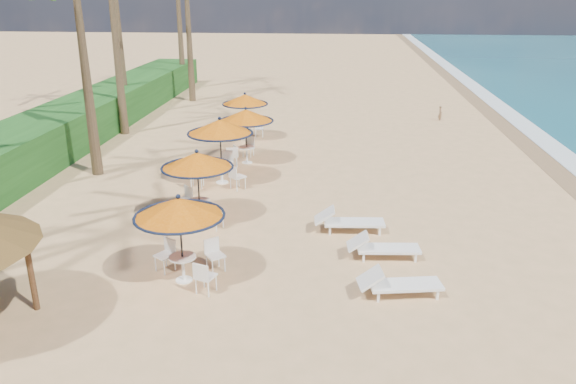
% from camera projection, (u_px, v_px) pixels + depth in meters
% --- Properties ---
extents(ground, '(160.00, 160.00, 0.00)m').
position_uv_depth(ground, '(363.00, 284.00, 14.29)').
color(ground, tan).
rests_on(ground, ground).
extents(wetsand_band, '(1.40, 140.00, 0.02)m').
position_uv_depth(wetsand_band, '(562.00, 172.00, 22.91)').
color(wetsand_band, olive).
rests_on(wetsand_band, ground).
extents(scrub_hedge, '(3.00, 40.00, 1.80)m').
position_uv_depth(scrub_hedge, '(57.00, 132.00, 25.44)').
color(scrub_hedge, '#194716').
rests_on(scrub_hedge, ground).
extents(station_0, '(2.27, 2.27, 2.37)m').
position_uv_depth(station_0, '(182.00, 218.00, 13.87)').
color(station_0, black).
rests_on(station_0, ground).
extents(station_1, '(2.29, 2.29, 2.38)m').
position_uv_depth(station_1, '(196.00, 169.00, 17.54)').
color(station_1, black).
rests_on(station_1, ground).
extents(station_2, '(2.48, 2.55, 2.59)m').
position_uv_depth(station_2, '(220.00, 135.00, 20.99)').
color(station_2, black).
rests_on(station_2, ground).
extents(station_3, '(2.33, 2.42, 2.43)m').
position_uv_depth(station_3, '(244.00, 122.00, 23.46)').
color(station_3, black).
rests_on(station_3, ground).
extents(station_4, '(2.24, 2.32, 2.33)m').
position_uv_depth(station_4, '(246.00, 105.00, 27.25)').
color(station_4, black).
rests_on(station_4, ground).
extents(lounger_near, '(2.13, 0.98, 0.74)m').
position_uv_depth(lounger_near, '(397.00, 283.00, 13.62)').
color(lounger_near, white).
rests_on(lounger_near, ground).
extents(lounger_mid, '(2.06, 0.79, 0.72)m').
position_uv_depth(lounger_mid, '(381.00, 247.00, 15.54)').
color(lounger_mid, white).
rests_on(lounger_mid, ground).
extents(lounger_far, '(2.19, 0.82, 0.77)m').
position_uv_depth(lounger_far, '(347.00, 221.00, 17.21)').
color(lounger_far, white).
rests_on(lounger_far, ground).
extents(person, '(0.25, 0.35, 0.88)m').
position_uv_depth(person, '(440.00, 113.00, 31.54)').
color(person, '#8E6948').
rests_on(person, ground).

